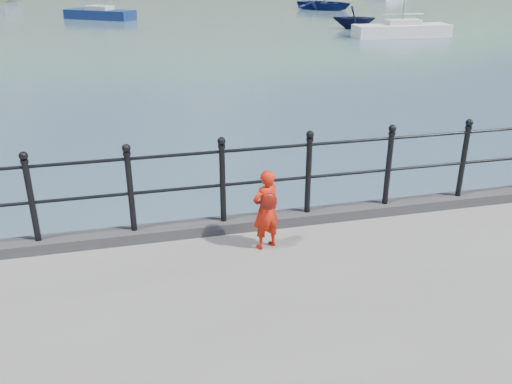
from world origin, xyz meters
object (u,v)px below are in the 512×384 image
object	(u,v)px
railing	(266,171)
sailboat_port	(100,15)
launch_blue	(325,4)
sailboat_near	(402,31)
launch_navy	(354,17)
child	(266,209)

from	to	relation	value
railing	sailboat_port	world-z (taller)	sailboat_port
launch_blue	sailboat_near	distance (m)	18.27
launch_blue	launch_navy	size ratio (longest dim) A/B	1.87
sailboat_near	launch_blue	bearing A→B (deg)	86.39
railing	launch_navy	bearing A→B (deg)	64.77
railing	child	xyz separation A→B (m)	(-0.15, -0.59, -0.28)
child	sailboat_near	xyz separation A→B (m)	(14.98, 25.01, -1.20)
launch_blue	sailboat_port	bearing A→B (deg)	148.45
sailboat_near	sailboat_port	bearing A→B (deg)	142.85
launch_blue	launch_navy	bearing A→B (deg)	-144.16
sailboat_port	railing	bearing A→B (deg)	-50.19
child	launch_blue	distance (m)	46.32
child	launch_blue	world-z (taller)	child
railing	sailboat_port	xyz separation A→B (m)	(-3.22, 39.00, -1.48)
child	sailboat_near	distance (m)	29.18
railing	launch_navy	size ratio (longest dim) A/B	6.54
child	railing	bearing A→B (deg)	-125.22
railing	sailboat_near	xyz separation A→B (m)	(14.82, 24.42, -1.48)
child	launch_navy	size ratio (longest dim) A/B	0.39
launch_blue	launch_navy	distance (m)	14.24
child	sailboat_port	xyz separation A→B (m)	(-3.06, 39.59, -1.20)
railing	sailboat_near	world-z (taller)	sailboat_near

